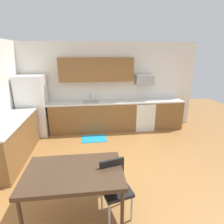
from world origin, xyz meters
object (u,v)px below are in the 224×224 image
object	(u,v)px
refrigerator	(33,106)
dining_table	(74,174)
microwave	(144,80)
chair_near_table	(115,184)
oven_range	(143,115)

from	to	relation	value
refrigerator	dining_table	bearing A→B (deg)	-65.65
refrigerator	dining_table	xyz separation A→B (m)	(1.41, -3.11, -0.20)
microwave	chair_near_table	bearing A→B (deg)	-112.35
oven_range	dining_table	xyz separation A→B (m)	(-1.95, -3.19, 0.23)
chair_near_table	microwave	bearing A→B (deg)	67.65
chair_near_table	dining_table	bearing A→B (deg)	174.86
refrigerator	chair_near_table	world-z (taller)	refrigerator
oven_range	microwave	world-z (taller)	microwave
refrigerator	chair_near_table	size ratio (longest dim) A/B	2.09
refrigerator	microwave	distance (m)	3.43
microwave	dining_table	world-z (taller)	microwave
dining_table	chair_near_table	distance (m)	0.61
microwave	refrigerator	bearing A→B (deg)	-176.93
refrigerator	oven_range	world-z (taller)	refrigerator
microwave	dining_table	xyz separation A→B (m)	(-1.95, -3.29, -0.89)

